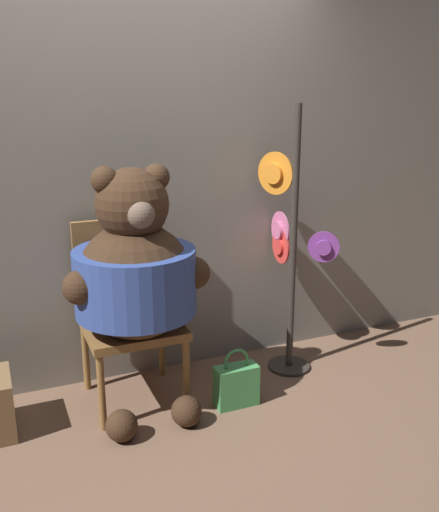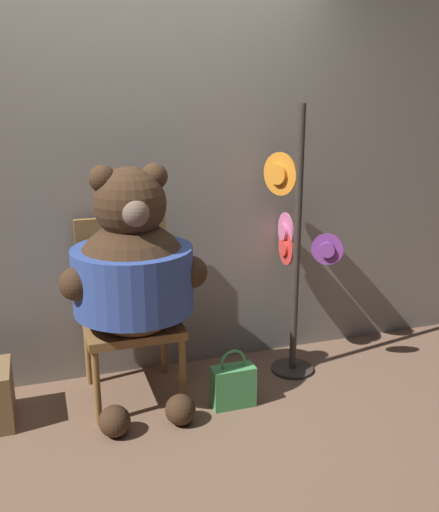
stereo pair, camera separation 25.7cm
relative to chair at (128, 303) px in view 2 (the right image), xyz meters
The scene contains 6 objects.
ground_plane 0.75m from the chair, 79.79° to the right, with size 14.00×14.00×0.00m, color brown.
wall_back 0.81m from the chair, 72.91° to the left, with size 8.00×0.10×2.63m.
chair is the anchor object (origin of this frame).
teddy_bear 0.32m from the chair, 87.23° to the right, with size 0.81×0.72×1.41m.
hat_display_rack 1.08m from the chair, ahead, with size 0.38×0.48×1.71m.
handbag_on_ground 0.79m from the chair, 36.00° to the right, with size 0.25×0.12×0.36m.
Camera 2 is at (-0.56, -2.70, 1.79)m, focal length 40.00 mm.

